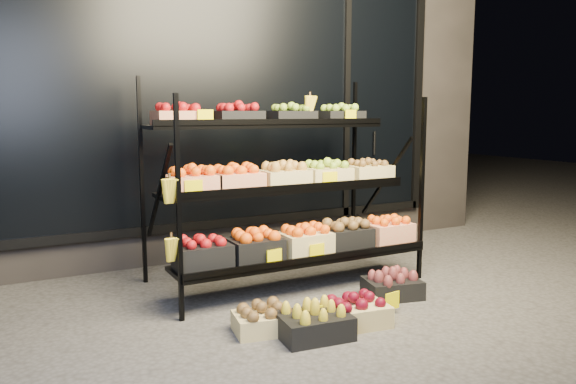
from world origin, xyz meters
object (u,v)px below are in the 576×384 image
display_rack (286,187)px  floor_crate_midleft (314,322)px  floor_crate_left (263,319)px  floor_crate_midright (355,311)px

display_rack → floor_crate_midleft: 1.33m
floor_crate_midleft → display_rack: bearing=76.7°
display_rack → floor_crate_midleft: display_rack is taller
floor_crate_left → floor_crate_midright: (0.58, -0.17, 0.01)m
floor_crate_midleft → floor_crate_left: bearing=143.0°
floor_crate_midleft → floor_crate_midright: size_ratio=1.04×
display_rack → floor_crate_left: bearing=-125.8°
floor_crate_midright → floor_crate_midleft: bearing=-164.0°
floor_crate_midright → display_rack: bearing=95.7°
display_rack → floor_crate_midleft: size_ratio=4.72×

